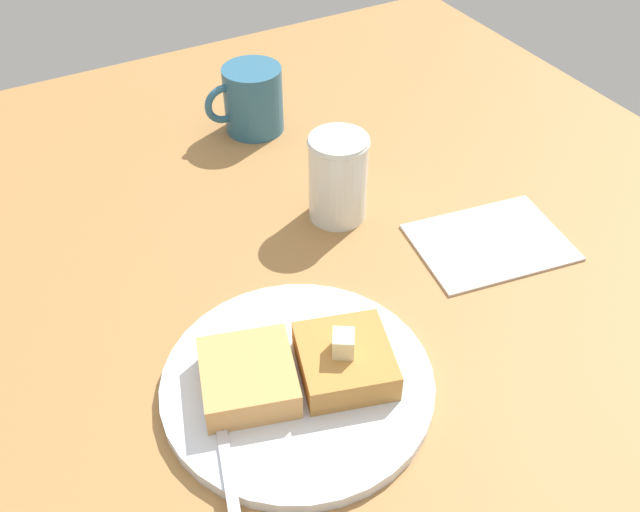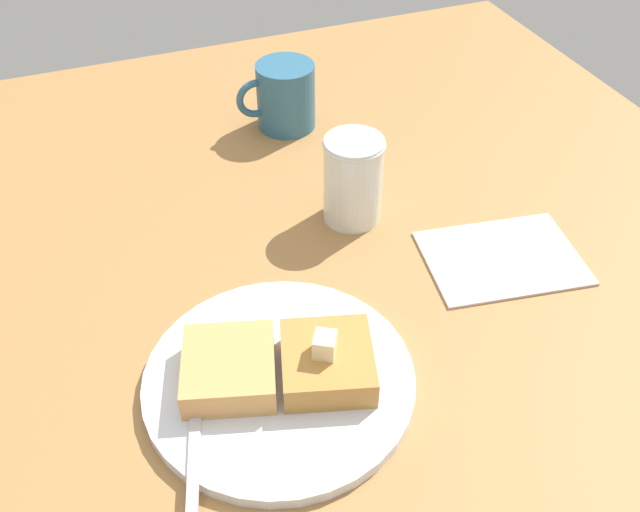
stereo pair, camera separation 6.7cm
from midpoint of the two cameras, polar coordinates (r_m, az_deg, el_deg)
The scene contains 9 objects.
table_surface at distance 71.33cm, azimuth 0.64°, elevation -3.18°, with size 111.32×111.32×1.86cm, color #A4733F.
plate at distance 62.08cm, azimuth -0.14°, elevation -10.02°, with size 23.42×23.42×1.17cm.
toast_slice_left at distance 60.94cm, azimuth 3.79°, elevation -8.64°, with size 7.70×8.09×2.80cm, color #BB803C.
toast_slice_middle at distance 60.53cm, azimuth -4.11°, elevation -9.12°, with size 7.70×8.09×2.80cm, color tan.
butter_pat_primary at distance 59.00cm, azimuth 3.68°, elevation -7.27°, with size 2.00×1.80×2.00cm, color #F2E7B4.
fork at distance 58.87cm, azimuth -6.66°, elevation -13.42°, with size 5.63×15.81×0.36cm.
syrup_jar at distance 76.62cm, azimuth 5.18°, elevation 5.85°, with size 6.58×6.58×9.90cm.
napkin at distance 76.94cm, azimuth 16.81°, elevation -0.25°, with size 15.85×11.60×0.30cm, color beige.
coffee_mug at distance 92.80cm, azimuth -0.74°, elevation 12.60°, with size 10.26×7.45×8.52cm.
Camera 2 is at (15.85, 48.32, 51.24)cm, focal length 40.00 mm.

